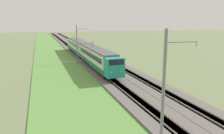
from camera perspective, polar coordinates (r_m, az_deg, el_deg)
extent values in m
cube|color=#605B56|center=(57.90, -8.05, 2.80)|extent=(240.00, 4.40, 0.30)
cube|color=#605B56|center=(58.87, -3.77, 3.04)|extent=(240.00, 4.40, 0.30)
cube|color=#4C4238|center=(57.90, -8.05, 2.80)|extent=(240.00, 1.57, 0.30)
cube|color=gray|center=(57.78, -8.58, 2.99)|extent=(240.00, 0.07, 0.15)
cube|color=gray|center=(57.97, -7.54, 3.05)|extent=(240.00, 0.07, 0.15)
cube|color=#4C4238|center=(58.87, -3.77, 3.04)|extent=(240.00, 1.57, 0.30)
cube|color=gray|center=(58.70, -4.28, 3.23)|extent=(240.00, 0.07, 0.15)
cube|color=gray|center=(58.97, -3.27, 3.28)|extent=(240.00, 0.07, 0.15)
cube|color=#5B8E42|center=(57.13, -14.28, 2.34)|extent=(240.00, 10.97, 0.12)
cube|color=teal|center=(32.25, 0.57, -0.10)|extent=(1.98, 2.70, 2.84)
cube|color=black|center=(31.79, 0.75, 1.48)|extent=(1.43, 2.25, 0.85)
sphere|color=#F2EAC6|center=(31.24, -0.21, -1.38)|extent=(0.20, 0.20, 0.20)
sphere|color=#F2EAC6|center=(31.75, 2.45, -1.18)|extent=(0.20, 0.20, 0.20)
cube|color=#196B47|center=(42.40, -4.13, 1.33)|extent=(19.20, 2.82, 0.80)
cube|color=silver|center=(42.17, -4.15, 3.23)|extent=(19.20, 2.82, 2.05)
cube|color=black|center=(42.14, -4.16, 3.45)|extent=(17.66, 2.84, 0.86)
cube|color=#515156|center=(42.01, -4.18, 4.78)|extent=(19.20, 2.59, 0.25)
cube|color=black|center=(42.53, -4.11, 0.44)|extent=(18.24, 2.39, 0.55)
cylinder|color=black|center=(35.01, -1.76, -1.74)|extent=(0.86, 0.12, 0.86)
cylinder|color=black|center=(35.33, -0.10, -1.61)|extent=(0.86, 0.12, 0.86)
cube|color=#196B47|center=(62.53, -8.92, 4.59)|extent=(21.18, 2.82, 0.80)
cube|color=silver|center=(62.37, -8.96, 5.88)|extent=(21.18, 2.82, 2.05)
cube|color=black|center=(62.35, -8.97, 6.03)|extent=(19.48, 2.84, 0.86)
cube|color=#515156|center=(62.26, -9.00, 6.93)|extent=(21.18, 2.59, 0.25)
cube|color=black|center=(62.61, -8.90, 3.98)|extent=(20.12, 2.39, 0.55)
cylinder|color=black|center=(44.68, -5.34, 6.05)|extent=(0.06, 0.33, 1.08)
cylinder|color=black|center=(44.76, -4.90, 6.07)|extent=(0.06, 0.33, 1.08)
cube|color=black|center=(35.38, -0.92, -3.06)|extent=(0.10, 0.10, 0.00)
cylinder|color=slate|center=(15.18, 13.25, -6.71)|extent=(0.22, 0.22, 8.64)
cylinder|color=slate|center=(15.16, 17.74, 6.25)|extent=(0.08, 2.40, 0.08)
cylinder|color=#B2ADA8|center=(15.92, 21.21, 5.53)|extent=(0.10, 0.10, 0.30)
cylinder|color=slate|center=(47.48, -9.14, 5.77)|extent=(0.22, 0.22, 8.43)
cylinder|color=slate|center=(47.47, -7.82, 9.81)|extent=(0.08, 2.40, 0.08)
cylinder|color=#B2ADA8|center=(47.72, -6.38, 9.62)|extent=(0.10, 0.10, 0.30)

